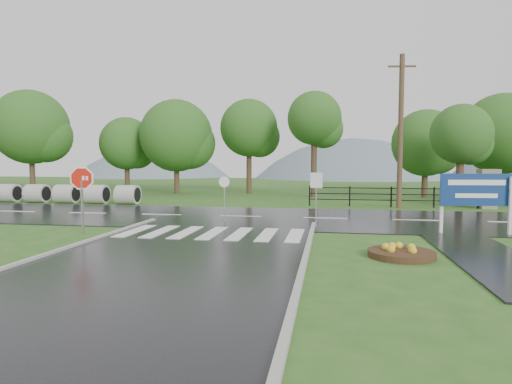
# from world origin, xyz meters

# --- Properties ---
(ground) EXTENTS (120.00, 120.00, 0.00)m
(ground) POSITION_xyz_m (0.00, 0.00, 0.00)
(ground) COLOR #2E591D
(ground) RESTS_ON ground
(main_road) EXTENTS (90.00, 8.00, 0.04)m
(main_road) POSITION_xyz_m (0.00, 10.00, 0.00)
(main_road) COLOR black
(main_road) RESTS_ON ground
(walkway) EXTENTS (2.20, 11.00, 0.04)m
(walkway) POSITION_xyz_m (8.50, 4.00, 0.00)
(walkway) COLOR black
(walkway) RESTS_ON ground
(crosswalk) EXTENTS (6.50, 2.80, 0.02)m
(crosswalk) POSITION_xyz_m (0.00, 5.00, 0.06)
(crosswalk) COLOR silver
(crosswalk) RESTS_ON ground
(curb_right) EXTENTS (0.15, 24.00, 0.12)m
(curb_right) POSITION_xyz_m (3.55, -4.00, 0.00)
(curb_right) COLOR #A3A39B
(curb_right) RESTS_ON ground
(pillar_west) EXTENTS (1.00, 1.00, 2.24)m
(pillar_west) POSITION_xyz_m (13.00, 16.00, 1.18)
(pillar_west) COLOR gray
(pillar_west) RESTS_ON ground
(fence_west) EXTENTS (9.58, 0.08, 1.20)m
(fence_west) POSITION_xyz_m (7.75, 16.00, 0.72)
(fence_west) COLOR black
(fence_west) RESTS_ON ground
(hills) EXTENTS (102.00, 48.00, 48.00)m
(hills) POSITION_xyz_m (3.49, 65.00, -15.54)
(hills) COLOR slate
(hills) RESTS_ON ground
(treeline) EXTENTS (83.20, 5.20, 10.00)m
(treeline) POSITION_xyz_m (1.00, 24.00, 0.00)
(treeline) COLOR #25551A
(treeline) RESTS_ON ground
(culvert_pipes) EXTENTS (9.70, 1.20, 1.20)m
(culvert_pipes) POSITION_xyz_m (-12.47, 15.00, 0.60)
(culvert_pipes) COLOR #9E9B93
(culvert_pipes) RESTS_ON ground
(stop_sign) EXTENTS (1.13, 0.31, 2.63)m
(stop_sign) POSITION_xyz_m (-4.79, 4.44, 1.83)
(stop_sign) COLOR #939399
(stop_sign) RESTS_ON ground
(estate_billboard) EXTENTS (2.53, 0.33, 2.22)m
(estate_billboard) POSITION_xyz_m (9.38, 6.55, 1.52)
(estate_billboard) COLOR silver
(estate_billboard) RESTS_ON ground
(flower_bed) EXTENTS (1.82, 1.82, 0.36)m
(flower_bed) POSITION_xyz_m (6.15, 2.29, 0.14)
(flower_bed) COLOR #332111
(flower_bed) RESTS_ON ground
(reg_sign_small) EXTENTS (0.48, 0.15, 2.21)m
(reg_sign_small) POSITION_xyz_m (3.66, 7.10, 1.56)
(reg_sign_small) COLOR #939399
(reg_sign_small) RESTS_ON ground
(reg_sign_round) EXTENTS (0.47, 0.06, 2.01)m
(reg_sign_round) POSITION_xyz_m (-0.32, 8.08, 1.29)
(reg_sign_round) COLOR #939399
(reg_sign_round) RESTS_ON ground
(utility_pole_east) EXTENTS (1.54, 0.29, 8.67)m
(utility_pole_east) POSITION_xyz_m (8.12, 15.50, 4.40)
(utility_pole_east) COLOR #473523
(utility_pole_east) RESTS_ON ground
(entrance_tree_left) EXTENTS (3.57, 3.57, 6.10)m
(entrance_tree_left) POSITION_xyz_m (11.90, 17.50, 4.27)
(entrance_tree_left) COLOR #3D2B1C
(entrance_tree_left) RESTS_ON ground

